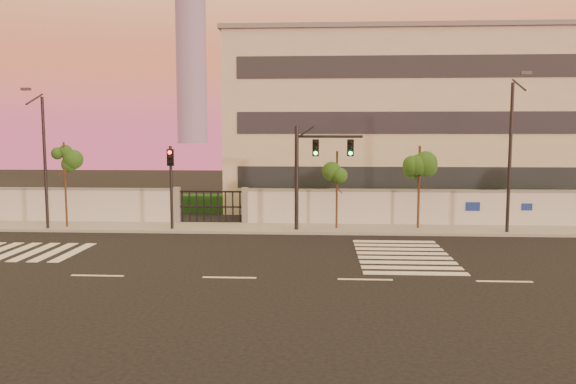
# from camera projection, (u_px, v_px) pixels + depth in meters

# --- Properties ---
(ground) EXTENTS (120.00, 120.00, 0.00)m
(ground) POSITION_uv_depth(u_px,v_px,m) (229.00, 278.00, 20.77)
(ground) COLOR black
(ground) RESTS_ON ground
(sidewalk) EXTENTS (60.00, 3.00, 0.15)m
(sidewalk) POSITION_uv_depth(u_px,v_px,m) (260.00, 228.00, 31.19)
(sidewalk) COLOR gray
(sidewalk) RESTS_ON ground
(perimeter_wall) EXTENTS (60.00, 0.36, 2.20)m
(perimeter_wall) POSITION_uv_depth(u_px,v_px,m) (264.00, 207.00, 32.57)
(perimeter_wall) COLOR silver
(perimeter_wall) RESTS_ON ground
(hedge_row) EXTENTS (41.00, 4.25, 1.80)m
(hedge_row) POSITION_uv_depth(u_px,v_px,m) (285.00, 205.00, 35.26)
(hedge_row) COLOR #12340F
(hedge_row) RESTS_ON ground
(institutional_building) EXTENTS (24.40, 12.40, 12.25)m
(institutional_building) POSITION_uv_depth(u_px,v_px,m) (397.00, 122.00, 41.46)
(institutional_building) COLOR #BEB9A1
(institutional_building) RESTS_ON ground
(distant_skyscraper) EXTENTS (16.00, 16.00, 118.00)m
(distant_skyscraper) POSITION_uv_depth(u_px,v_px,m) (191.00, 26.00, 295.96)
(distant_skyscraper) COLOR slate
(distant_skyscraper) RESTS_ON ground
(road_markings) EXTENTS (57.00, 7.62, 0.02)m
(road_markings) POSITION_uv_depth(u_px,v_px,m) (207.00, 255.00, 24.59)
(road_markings) COLOR silver
(road_markings) RESTS_ON ground
(street_tree_c) EXTENTS (1.38, 1.10, 4.85)m
(street_tree_c) POSITION_uv_depth(u_px,v_px,m) (65.00, 165.00, 30.91)
(street_tree_c) COLOR #382314
(street_tree_c) RESTS_ON ground
(street_tree_d) EXTENTS (1.46, 1.16, 4.38)m
(street_tree_d) POSITION_uv_depth(u_px,v_px,m) (337.00, 172.00, 30.49)
(street_tree_d) COLOR #382314
(street_tree_d) RESTS_ON ground
(street_tree_e) EXTENTS (1.63, 1.30, 4.65)m
(street_tree_e) POSITION_uv_depth(u_px,v_px,m) (420.00, 168.00, 30.54)
(street_tree_e) COLOR #382314
(street_tree_e) RESTS_ON ground
(traffic_signal_main) EXTENTS (3.61, 0.52, 5.71)m
(traffic_signal_main) POSITION_uv_depth(u_px,v_px,m) (310.00, 166.00, 29.95)
(traffic_signal_main) COLOR black
(traffic_signal_main) RESTS_ON ground
(traffic_signal_secondary) EXTENTS (0.36, 0.35, 4.65)m
(traffic_signal_secondary) POSITION_uv_depth(u_px,v_px,m) (171.00, 177.00, 30.28)
(traffic_signal_secondary) COLOR black
(traffic_signal_secondary) RESTS_ON ground
(streetlight_west) EXTENTS (0.46, 1.83, 7.62)m
(streetlight_west) POSITION_uv_depth(u_px,v_px,m) (43.00, 156.00, 30.17)
(streetlight_west) COLOR black
(streetlight_west) RESTS_ON ground
(streetlight_east) EXTENTS (0.50, 2.00, 8.30)m
(streetlight_east) POSITION_uv_depth(u_px,v_px,m) (511.00, 150.00, 28.96)
(streetlight_east) COLOR black
(streetlight_east) RESTS_ON ground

